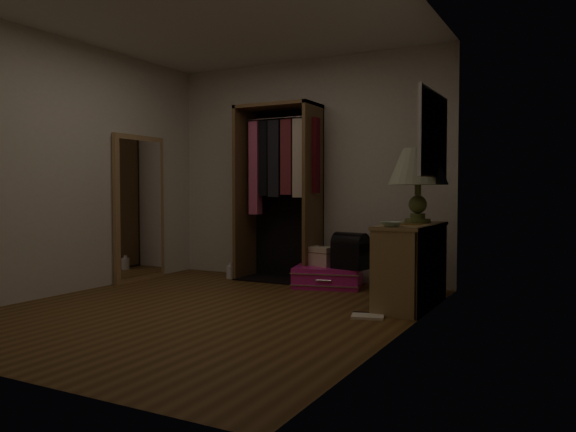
% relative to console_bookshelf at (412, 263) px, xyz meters
% --- Properties ---
extents(ground, '(4.00, 4.00, 0.00)m').
position_rel_console_bookshelf_xyz_m(ground, '(-1.53, -1.04, -0.39)').
color(ground, '#543618').
rests_on(ground, ground).
extents(room_walls, '(3.52, 4.02, 2.60)m').
position_rel_console_bookshelf_xyz_m(room_walls, '(-1.46, -1.00, 1.11)').
color(room_walls, beige).
rests_on(room_walls, ground).
extents(console_bookshelf, '(0.42, 1.12, 0.75)m').
position_rel_console_bookshelf_xyz_m(console_bookshelf, '(0.00, 0.00, 0.00)').
color(console_bookshelf, olive).
rests_on(console_bookshelf, ground).
extents(open_wardrobe, '(1.00, 0.50, 2.05)m').
position_rel_console_bookshelf_xyz_m(open_wardrobe, '(-1.76, 0.73, 0.81)').
color(open_wardrobe, brown).
rests_on(open_wardrobe, ground).
extents(floor_mirror, '(0.06, 0.80, 1.70)m').
position_rel_console_bookshelf_xyz_m(floor_mirror, '(-3.24, -0.04, 0.46)').
color(floor_mirror, '#A17B4E').
rests_on(floor_mirror, ground).
extents(pink_suitcase, '(0.84, 0.70, 0.22)m').
position_rel_console_bookshelf_xyz_m(pink_suitcase, '(-1.08, 0.55, -0.28)').
color(pink_suitcase, '#D81A88').
rests_on(pink_suitcase, ground).
extents(train_case, '(0.36, 0.29, 0.22)m').
position_rel_console_bookshelf_xyz_m(train_case, '(-1.18, 0.60, -0.06)').
color(train_case, beige).
rests_on(train_case, pink_suitcase).
extents(black_bag, '(0.40, 0.30, 0.39)m').
position_rel_console_bookshelf_xyz_m(black_bag, '(-0.80, 0.50, 0.03)').
color(black_bag, black).
rests_on(black_bag, pink_suitcase).
extents(table_lamp, '(0.71, 0.71, 0.70)m').
position_rel_console_bookshelf_xyz_m(table_lamp, '(0.01, 0.17, 0.87)').
color(table_lamp, '#4B582A').
rests_on(table_lamp, console_bookshelf).
extents(brass_tray, '(0.26, 0.26, 0.01)m').
position_rel_console_bookshelf_xyz_m(brass_tray, '(0.01, -0.10, 0.36)').
color(brass_tray, '#A98A41').
rests_on(brass_tray, console_bookshelf).
extents(ceramic_bowl, '(0.22, 0.22, 0.04)m').
position_rel_console_bookshelf_xyz_m(ceramic_bowl, '(-0.04, -0.47, 0.38)').
color(ceramic_bowl, '#ADCFB2').
rests_on(ceramic_bowl, console_bookshelf).
extents(white_jug, '(0.12, 0.12, 0.19)m').
position_rel_console_bookshelf_xyz_m(white_jug, '(-2.36, 0.56, -0.31)').
color(white_jug, silver).
rests_on(white_jug, ground).
extents(floor_book, '(0.31, 0.27, 0.02)m').
position_rel_console_bookshelf_xyz_m(floor_book, '(-0.19, -0.64, -0.38)').
color(floor_book, '#F0E5CA').
rests_on(floor_book, ground).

